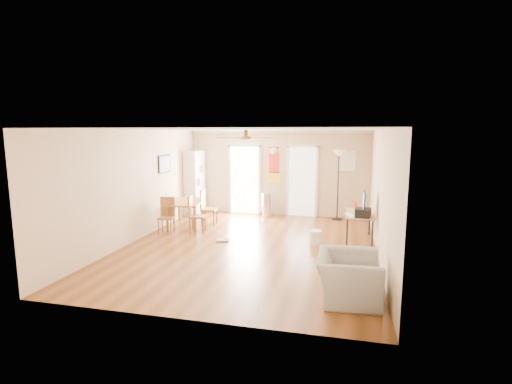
% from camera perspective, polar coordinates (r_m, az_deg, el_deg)
% --- Properties ---
extents(floor, '(7.00, 7.00, 0.00)m').
position_cam_1_polar(floor, '(8.71, -0.93, -8.09)').
color(floor, brown).
rests_on(floor, ground).
extents(ceiling, '(5.50, 7.00, 0.00)m').
position_cam_1_polar(ceiling, '(8.33, -0.97, 9.27)').
color(ceiling, silver).
rests_on(ceiling, floor).
extents(wall_back, '(5.50, 0.04, 2.60)m').
position_cam_1_polar(wall_back, '(11.82, 3.27, 2.83)').
color(wall_back, beige).
rests_on(wall_back, floor).
extents(wall_front, '(5.50, 0.04, 2.60)m').
position_cam_1_polar(wall_front, '(5.17, -10.66, -5.19)').
color(wall_front, beige).
rests_on(wall_front, floor).
extents(wall_left, '(0.04, 7.00, 2.60)m').
position_cam_1_polar(wall_left, '(9.49, -17.26, 0.95)').
color(wall_left, beige).
rests_on(wall_left, floor).
extents(wall_right, '(0.04, 7.00, 2.60)m').
position_cam_1_polar(wall_right, '(8.20, 18.02, -0.28)').
color(wall_right, beige).
rests_on(wall_right, floor).
extents(crown_molding, '(5.50, 7.00, 0.08)m').
position_cam_1_polar(crown_molding, '(8.33, -0.97, 8.99)').
color(crown_molding, white).
rests_on(crown_molding, wall_back).
extents(kitchen_doorway, '(0.90, 0.10, 2.10)m').
position_cam_1_polar(kitchen_doorway, '(12.07, -1.67, 1.77)').
color(kitchen_doorway, white).
rests_on(kitchen_doorway, wall_back).
extents(bathroom_doorway, '(0.80, 0.10, 2.10)m').
position_cam_1_polar(bathroom_doorway, '(11.73, 6.86, 1.50)').
color(bathroom_doorway, white).
rests_on(bathroom_doorway, wall_back).
extents(wall_decal, '(0.46, 0.03, 1.10)m').
position_cam_1_polar(wall_decal, '(11.80, 2.67, 4.04)').
color(wall_decal, red).
rests_on(wall_decal, wall_back).
extents(ac_grille, '(0.50, 0.04, 0.60)m').
position_cam_1_polar(ac_grille, '(11.57, 13.33, 4.46)').
color(ac_grille, white).
rests_on(ac_grille, wall_back).
extents(framed_poster, '(0.04, 0.66, 0.48)m').
position_cam_1_polar(framed_poster, '(10.65, -13.41, 4.10)').
color(framed_poster, black).
rests_on(framed_poster, wall_left).
extents(ceiling_fan, '(1.24, 1.24, 0.20)m').
position_cam_1_polar(ceiling_fan, '(8.05, -1.51, 8.07)').
color(ceiling_fan, '#593819').
rests_on(ceiling_fan, ceiling).
extents(bookshelf, '(0.56, 0.95, 1.97)m').
position_cam_1_polar(bookshelf, '(12.11, -9.03, 1.38)').
color(bookshelf, silver).
rests_on(bookshelf, floor).
extents(dining_table, '(1.08, 1.52, 0.69)m').
position_cam_1_polar(dining_table, '(10.64, -10.28, -3.19)').
color(dining_table, '#A76235').
rests_on(dining_table, floor).
extents(dining_chair_right_a, '(0.44, 0.44, 0.98)m').
position_cam_1_polar(dining_chair_right_a, '(10.67, -6.97, -2.29)').
color(dining_chair_right_a, olive).
rests_on(dining_chair_right_a, floor).
extents(dining_chair_right_b, '(0.45, 0.45, 0.94)m').
position_cam_1_polar(dining_chair_right_b, '(9.90, -8.68, -3.31)').
color(dining_chair_right_b, '#A37234').
rests_on(dining_chair_right_b, floor).
extents(dining_chair_near, '(0.43, 0.43, 0.90)m').
position_cam_1_polar(dining_chair_near, '(9.98, -13.20, -3.46)').
color(dining_chair_near, olive).
rests_on(dining_chair_near, floor).
extents(trash_can, '(0.37, 0.37, 0.71)m').
position_cam_1_polar(trash_can, '(11.67, 1.69, -1.93)').
color(trash_can, '#BDBDBF').
rests_on(trash_can, floor).
extents(torchiere_lamp, '(0.42, 0.42, 2.04)m').
position_cam_1_polar(torchiere_lamp, '(11.39, 12.07, 1.00)').
color(torchiere_lamp, black).
rests_on(torchiere_lamp, floor).
extents(computer_desk, '(0.62, 1.24, 0.67)m').
position_cam_1_polar(computer_desk, '(9.42, 15.04, -5.00)').
color(computer_desk, tan).
rests_on(computer_desk, floor).
extents(imac, '(0.25, 0.58, 0.54)m').
position_cam_1_polar(imac, '(9.01, 15.75, -1.74)').
color(imac, black).
rests_on(imac, computer_desk).
extents(keyboard, '(0.29, 0.47, 0.02)m').
position_cam_1_polar(keyboard, '(8.99, 13.98, -3.38)').
color(keyboard, white).
rests_on(keyboard, computer_desk).
extents(printer, '(0.37, 0.42, 0.19)m').
position_cam_1_polar(printer, '(8.91, 15.61, -2.98)').
color(printer, black).
rests_on(printer, computer_desk).
extents(orange_bottle, '(0.08, 0.08, 0.21)m').
position_cam_1_polar(orange_bottle, '(9.74, 14.56, -1.89)').
color(orange_bottle, red).
rests_on(orange_bottle, computer_desk).
extents(wastebasket_a, '(0.31, 0.31, 0.33)m').
position_cam_1_polar(wastebasket_a, '(8.93, 8.86, -6.69)').
color(wastebasket_a, silver).
rests_on(wastebasket_a, floor).
extents(wastebasket_b, '(0.35, 0.35, 0.32)m').
position_cam_1_polar(wastebasket_b, '(7.73, 13.02, -9.29)').
color(wastebasket_b, silver).
rests_on(wastebasket_b, floor).
extents(floor_cloth, '(0.32, 0.28, 0.04)m').
position_cam_1_polar(floor_cloth, '(9.14, -4.98, -7.17)').
color(floor_cloth, gray).
rests_on(floor_cloth, floor).
extents(armchair, '(0.97, 1.10, 0.70)m').
position_cam_1_polar(armchair, '(6.16, 13.57, -12.23)').
color(armchair, '#9C9C97').
rests_on(armchair, floor).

